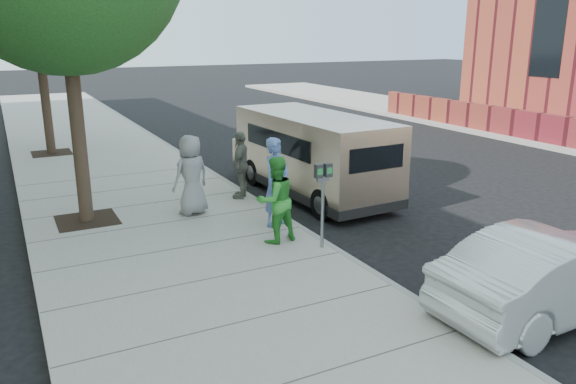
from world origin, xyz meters
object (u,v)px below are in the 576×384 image
object	(u,v)px
sedan	(555,273)
person_gray_shirt	(191,175)
parking_meter	(323,187)
person_striped_polo	(241,165)
van	(311,153)
person_green_shirt	(275,200)
person_officer	(276,182)

from	to	relation	value
sedan	person_gray_shirt	bearing A→B (deg)	25.45
parking_meter	person_striped_polo	world-z (taller)	person_striped_polo
person_gray_shirt	person_striped_polo	distance (m)	1.56
van	person_green_shirt	bearing A→B (deg)	-131.67
person_green_shirt	person_striped_polo	xyz separation A→B (m)	(0.56, 2.97, -0.02)
person_officer	person_striped_polo	bearing A→B (deg)	58.92
person_striped_polo	person_officer	bearing A→B (deg)	31.78
sedan	person_green_shirt	bearing A→B (deg)	29.01
parking_meter	person_gray_shirt	world-z (taller)	person_gray_shirt
person_gray_shirt	person_striped_polo	xyz separation A→B (m)	(1.41, 0.67, -0.07)
sedan	person_gray_shirt	distance (m)	7.15
parking_meter	van	size ratio (longest dim) A/B	0.28
parking_meter	van	xyz separation A→B (m)	(1.77, 3.55, -0.21)
sedan	person_gray_shirt	xyz separation A→B (m)	(-3.26, 6.36, 0.37)
person_gray_shirt	person_striped_polo	world-z (taller)	person_gray_shirt
person_green_shirt	person_gray_shirt	xyz separation A→B (m)	(-0.85, 2.30, 0.05)
sedan	person_gray_shirt	world-z (taller)	person_gray_shirt
sedan	person_officer	bearing A→B (deg)	20.51
van	sedan	bearing A→B (deg)	-92.01
van	sedan	size ratio (longest dim) A/B	1.44
sedan	person_officer	xyz separation A→B (m)	(-1.99, 4.88, 0.41)
van	person_green_shirt	xyz separation A→B (m)	(-2.38, -2.89, -0.11)
sedan	person_officer	size ratio (longest dim) A/B	2.14
parking_meter	van	bearing A→B (deg)	66.36
parking_meter	sedan	size ratio (longest dim) A/B	0.41
van	person_striped_polo	bearing A→B (deg)	175.20
parking_meter	person_green_shirt	bearing A→B (deg)	135.70
van	person_officer	world-z (taller)	van
sedan	person_striped_polo	distance (m)	7.28
van	person_officer	distance (m)	2.85
van	person_gray_shirt	bearing A→B (deg)	-171.84
sedan	person_officer	world-z (taller)	person_officer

